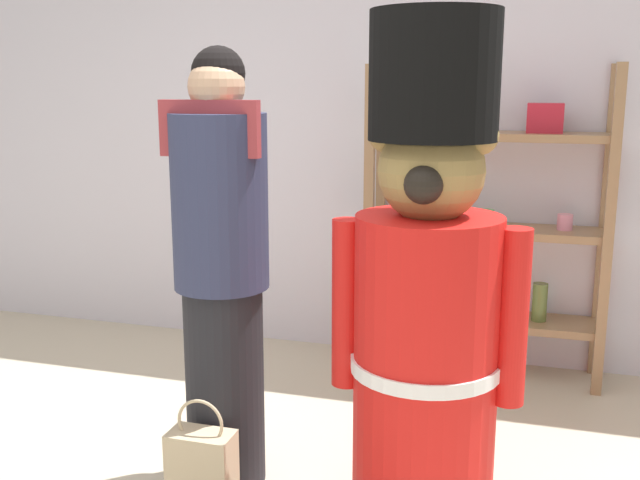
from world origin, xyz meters
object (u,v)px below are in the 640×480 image
at_px(teddy_bear_guard, 427,298).
at_px(person_shopper, 222,269).
at_px(shopping_bag, 202,470).
at_px(merchandise_shelf, 486,220).

relative_size(teddy_bear_guard, person_shopper, 1.06).
height_order(teddy_bear_guard, shopping_bag, teddy_bear_guard).
bearing_deg(teddy_bear_guard, shopping_bag, -164.38).
distance_m(teddy_bear_guard, shopping_bag, 1.04).
height_order(teddy_bear_guard, person_shopper, teddy_bear_guard).
bearing_deg(shopping_bag, merchandise_shelf, 62.85).
relative_size(merchandise_shelf, shopping_bag, 3.74).
xyz_separation_m(merchandise_shelf, teddy_bear_guard, (-0.09, -1.47, -0.02)).
distance_m(merchandise_shelf, shopping_bag, 2.01).
distance_m(person_shopper, shopping_bag, 0.74).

